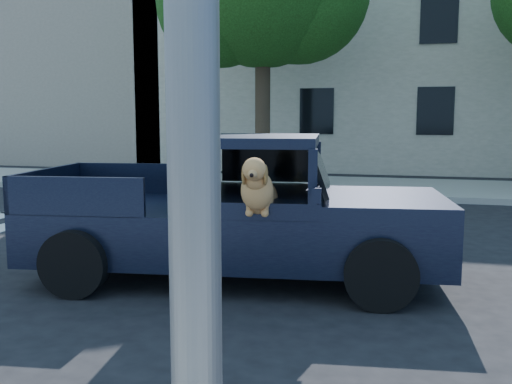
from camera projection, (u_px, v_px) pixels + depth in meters
The scene contains 5 objects.
ground at pixel (397, 290), 6.66m from camera, with size 120.00×120.00×0.00m, color black.
far_sidewalk at pixel (402, 188), 15.48m from camera, with size 60.00×4.00×0.15m, color gray.
building_main at pixel (490, 49), 21.15m from camera, with size 26.00×6.00×9.00m, color beige.
building_left at pixel (63, 72), 25.71m from camera, with size 12.00×6.00×8.00m, color tan.
pickup_truck at pixel (230, 231), 7.06m from camera, with size 5.19×2.75×1.78m.
Camera 1 is at (0.03, -6.66, 2.01)m, focal length 40.00 mm.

